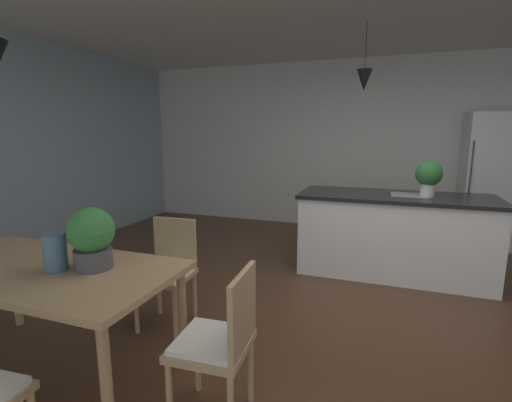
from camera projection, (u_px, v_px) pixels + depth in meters
The scene contains 11 objects.
ground_plane at pixel (363, 327), 3.04m from camera, with size 10.00×8.40×0.04m, color #4C301E.
wall_back_kitchen at pixel (382, 146), 5.80m from camera, with size 10.00×0.12×2.70m, color silver.
dining_table at pixel (44, 278), 2.34m from camera, with size 1.72×0.88×0.73m.
chair_far_right at pixel (168, 269), 3.00m from camera, with size 0.42×0.42×0.87m.
chair_kitchen_end at pixel (220, 340), 1.97m from camera, with size 0.42×0.42×0.87m.
kitchen_island at pixel (393, 234), 4.08m from camera, with size 2.05×0.83×0.91m.
refrigerator at pixel (490, 181), 5.04m from camera, with size 0.69×0.67×1.83m.
pendant_over_island_main at pixel (364, 80), 3.90m from camera, with size 0.16×0.16×0.69m.
potted_plant_on_island at pixel (429, 175), 3.85m from camera, with size 0.27×0.27×0.38m.
potted_plant_on_table at pixel (92, 237), 2.27m from camera, with size 0.28×0.28×0.39m.
vase_on_dining_table at pixel (55, 252), 2.25m from camera, with size 0.14×0.14×0.24m.
Camera 1 is at (0.11, -2.93, 1.57)m, focal length 25.75 mm.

